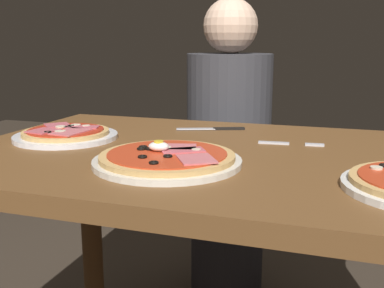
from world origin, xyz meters
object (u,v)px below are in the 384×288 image
(dining_table, at_px, (220,204))
(knife, at_px, (216,129))
(diner_person, at_px, (228,163))
(pizza_across_left, at_px, (66,134))
(pizza_foreground, at_px, (167,159))
(fork, at_px, (285,143))

(dining_table, bearing_deg, knife, 107.78)
(knife, height_order, diner_person, diner_person)
(pizza_across_left, bearing_deg, pizza_foreground, -24.46)
(diner_person, bearing_deg, pizza_foreground, 95.18)
(knife, bearing_deg, dining_table, -72.22)
(dining_table, xyz_separation_m, pizza_foreground, (-0.07, -0.14, 0.14))
(fork, bearing_deg, diner_person, 116.29)
(pizza_across_left, bearing_deg, dining_table, -1.70)
(pizza_foreground, height_order, knife, pizza_foreground)
(pizza_foreground, height_order, fork, pizza_foreground)
(dining_table, bearing_deg, pizza_across_left, 178.30)
(fork, relative_size, knife, 0.84)
(pizza_across_left, distance_m, diner_person, 0.77)
(knife, bearing_deg, diner_person, 98.79)
(pizza_foreground, xyz_separation_m, pizza_across_left, (-0.34, 0.16, -0.00))
(diner_person, bearing_deg, knife, 98.79)
(knife, relative_size, diner_person, 0.16)
(pizza_across_left, height_order, knife, pizza_across_left)
(pizza_across_left, xyz_separation_m, knife, (0.33, 0.24, -0.01))
(pizza_across_left, bearing_deg, knife, 35.96)
(pizza_across_left, bearing_deg, fork, 11.48)
(fork, xyz_separation_m, diner_person, (-0.28, 0.57, -0.22))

